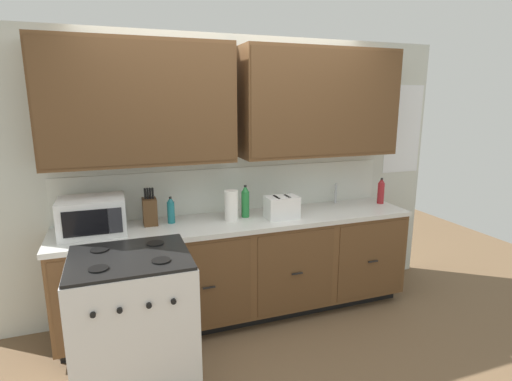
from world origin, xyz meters
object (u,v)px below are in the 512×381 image
at_px(paper_towel_roll, 231,206).
at_px(microwave, 92,216).
at_px(knife_block, 150,211).
at_px(bottle_red, 381,191).
at_px(toaster, 282,207).
at_px(stove_range, 134,322).
at_px(bottle_teal, 171,210).
at_px(bottle_green, 245,202).

bearing_deg(paper_towel_roll, microwave, 178.56).
height_order(microwave, knife_block, knife_block).
bearing_deg(bottle_red, knife_block, 178.29).
height_order(paper_towel_roll, bottle_red, paper_towel_roll).
bearing_deg(toaster, microwave, 176.07).
height_order(stove_range, toaster, toaster).
bearing_deg(knife_block, toaster, -9.87).
bearing_deg(paper_towel_roll, stove_range, -143.94).
height_order(toaster, knife_block, knife_block).
relative_size(microwave, bottle_teal, 2.15).
height_order(toaster, bottle_green, bottle_green).
height_order(knife_block, bottle_red, knife_block).
bearing_deg(paper_towel_roll, bottle_teal, 168.42).
bearing_deg(microwave, toaster, -3.93).
height_order(knife_block, paper_towel_roll, knife_block).
bearing_deg(microwave, bottle_teal, 6.95).
distance_m(microwave, knife_block, 0.44).
distance_m(bottle_teal, bottle_green, 0.64).
height_order(toaster, bottle_red, bottle_red).
relative_size(toaster, bottle_teal, 1.25).
bearing_deg(bottle_green, paper_towel_roll, -159.03).
xyz_separation_m(toaster, bottle_green, (-0.29, 0.13, 0.04)).
distance_m(stove_range, toaster, 1.50).
xyz_separation_m(microwave, bottle_red, (2.64, 0.02, -0.02)).
bearing_deg(stove_range, toaster, 23.04).
xyz_separation_m(microwave, bottle_teal, (0.60, 0.07, -0.03)).
xyz_separation_m(bottle_green, bottle_red, (1.41, -0.01, -0.01)).
xyz_separation_m(paper_towel_roll, bottle_green, (0.14, 0.06, 0.01)).
height_order(microwave, bottle_red, microwave).
relative_size(bottle_teal, bottle_green, 0.79).
xyz_separation_m(toaster, knife_block, (-1.09, 0.19, 0.02)).
height_order(stove_range, paper_towel_roll, paper_towel_roll).
bearing_deg(bottle_teal, stove_range, -116.95).
distance_m(knife_block, bottle_teal, 0.17).
bearing_deg(toaster, knife_block, 170.13).
bearing_deg(bottle_red, toaster, -173.66).
xyz_separation_m(stove_range, knife_block, (0.20, 0.74, 0.55)).
relative_size(knife_block, paper_towel_roll, 1.19).
bearing_deg(bottle_green, toaster, -24.66).
xyz_separation_m(bottle_teal, bottle_red, (2.04, -0.05, 0.02)).
bearing_deg(microwave, bottle_red, 0.42).
bearing_deg(bottle_red, stove_range, -164.37).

